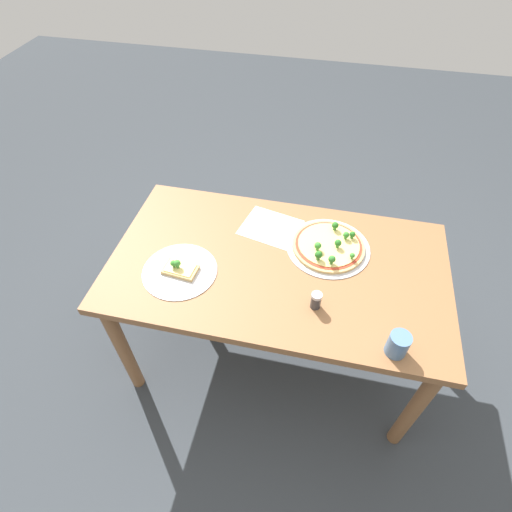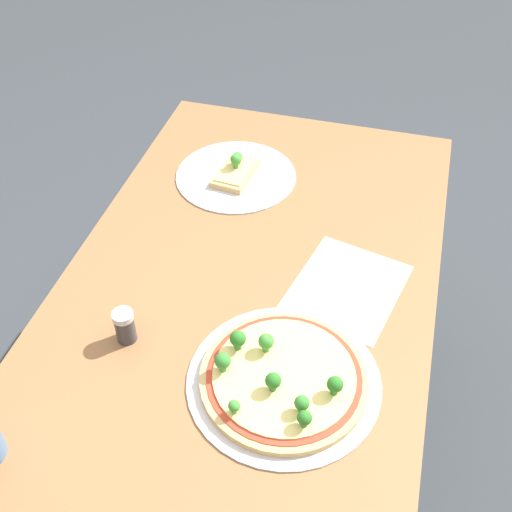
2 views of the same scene
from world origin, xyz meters
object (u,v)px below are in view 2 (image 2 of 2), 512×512
object	(u,v)px
dining_table	(244,320)
condiment_shaker	(125,326)
pizza_tray_whole	(283,378)
pizza_tray_slice	(236,174)

from	to	relation	value
dining_table	condiment_shaker	distance (m)	0.28
pizza_tray_whole	condiment_shaker	xyz separation A→B (m)	(-0.02, -0.32, 0.02)
dining_table	condiment_shaker	world-z (taller)	condiment_shaker
pizza_tray_whole	condiment_shaker	size ratio (longest dim) A/B	4.87
pizza_tray_whole	condiment_shaker	bearing A→B (deg)	-93.76
dining_table	pizza_tray_whole	size ratio (longest dim) A/B	3.90
dining_table	pizza_tray_slice	world-z (taller)	pizza_tray_slice
dining_table	pizza_tray_slice	size ratio (longest dim) A/B	4.58
pizza_tray_whole	pizza_tray_slice	world-z (taller)	pizza_tray_whole
pizza_tray_slice	condiment_shaker	size ratio (longest dim) A/B	4.15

